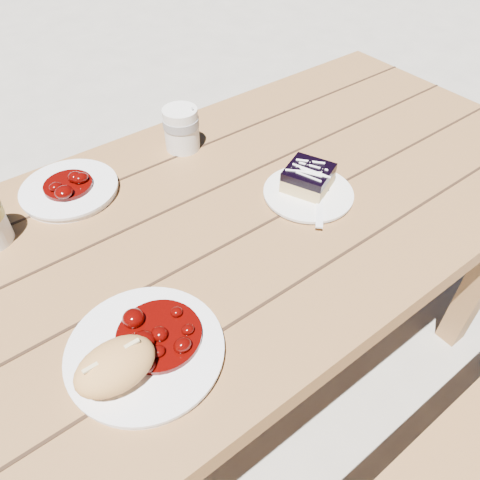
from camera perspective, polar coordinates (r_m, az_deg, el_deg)
ground at (r=1.57m, az=-5.77°, el=-20.03°), size 60.00×60.00×0.00m
picnic_table at (r=1.07m, az=-8.02°, el=-6.35°), size 2.00×1.55×0.75m
main_plate at (r=0.78m, az=-11.45°, el=-13.20°), size 0.25×0.25×0.02m
goulash_stew at (r=0.77m, az=-9.97°, el=-10.71°), size 0.14×0.14×0.04m
bread_roll at (r=0.73m, az=-14.97°, el=-14.63°), size 0.13×0.08×0.06m
dessert_plate at (r=1.05m, az=8.31°, el=5.61°), size 0.19×0.19×0.01m
blueberry_cake at (r=1.05m, az=8.32°, el=7.55°), size 0.12×0.12×0.05m
fork_dessert at (r=1.01m, az=9.66°, el=3.92°), size 0.13×0.13×0.00m
coffee_cup at (r=1.18m, az=-7.15°, el=13.28°), size 0.08×0.08×0.11m
second_plate at (r=1.12m, az=-20.05°, el=5.76°), size 0.21×0.21×0.02m
second_stew at (r=1.10m, az=-20.42°, el=6.93°), size 0.11×0.11×0.04m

